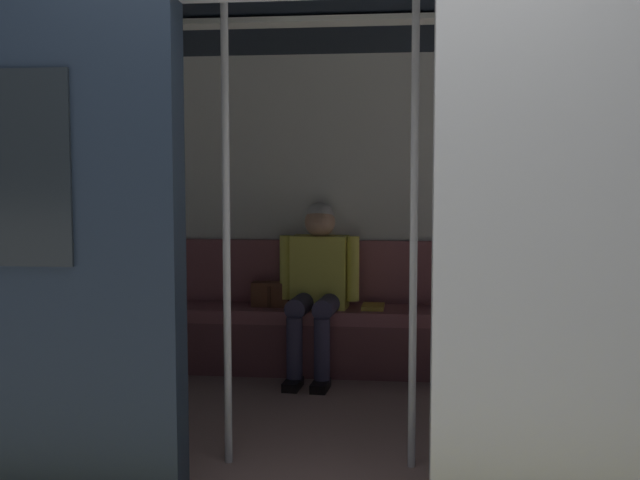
% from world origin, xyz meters
% --- Properties ---
extents(train_car, '(6.40, 2.69, 2.34)m').
position_xyz_m(train_car, '(0.07, -1.18, 1.54)').
color(train_car, silver).
rests_on(train_car, ground_plane).
extents(bench_seat, '(2.50, 0.44, 0.45)m').
position_xyz_m(bench_seat, '(0.00, -2.18, 0.35)').
color(bench_seat, '#935156').
rests_on(bench_seat, ground_plane).
extents(person_seated, '(0.55, 0.69, 1.18)m').
position_xyz_m(person_seated, '(0.19, -2.12, 0.67)').
color(person_seated, '#D8CC4C').
rests_on(person_seated, ground_plane).
extents(handbag, '(0.26, 0.15, 0.17)m').
position_xyz_m(handbag, '(0.53, -2.23, 0.54)').
color(handbag, brown).
rests_on(handbag, bench_seat).
extents(book, '(0.16, 0.22, 0.03)m').
position_xyz_m(book, '(-0.19, -2.21, 0.47)').
color(book, gold).
rests_on(book, bench_seat).
extents(grab_pole_door, '(0.04, 0.04, 2.20)m').
position_xyz_m(grab_pole_door, '(0.43, -0.52, 1.10)').
color(grab_pole_door, silver).
rests_on(grab_pole_door, ground_plane).
extents(grab_pole_far, '(0.04, 0.04, 2.20)m').
position_xyz_m(grab_pole_far, '(-0.43, -0.56, 1.10)').
color(grab_pole_far, silver).
rests_on(grab_pole_far, ground_plane).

